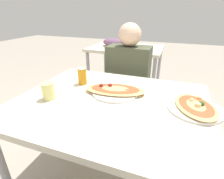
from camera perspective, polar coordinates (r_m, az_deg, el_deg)
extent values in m
cube|color=beige|center=(1.13, -0.32, -4.45)|extent=(1.20, 0.97, 0.04)
cylinder|color=#99999E|center=(1.37, -31.69, -22.09)|extent=(0.05, 0.05, 0.71)
cylinder|color=#99999E|center=(1.86, -11.55, -5.56)|extent=(0.05, 0.05, 0.71)
cylinder|color=#99999E|center=(1.65, 24.03, -11.85)|extent=(0.05, 0.05, 0.71)
cube|color=#4C4C4C|center=(1.91, 5.29, -1.53)|extent=(0.40, 0.40, 0.04)
cube|color=#4C4C4C|center=(2.00, 6.95, 6.27)|extent=(0.38, 0.03, 0.39)
cylinder|color=#38383D|center=(1.85, 8.74, -10.84)|extent=(0.03, 0.03, 0.41)
cylinder|color=#38383D|center=(1.93, -1.26, -8.93)|extent=(0.03, 0.03, 0.41)
cylinder|color=#38383D|center=(2.14, 10.69, -5.80)|extent=(0.03, 0.03, 0.41)
cylinder|color=#38383D|center=(2.21, 1.97, -4.35)|extent=(0.03, 0.03, 0.41)
cylinder|color=#2D2D38|center=(1.90, 6.84, -9.12)|extent=(0.10, 0.10, 0.45)
cylinder|color=#2D2D38|center=(1.94, 1.38, -8.11)|extent=(0.10, 0.10, 0.45)
cube|color=#474C38|center=(1.78, 5.37, 5.93)|extent=(0.42, 0.23, 0.50)
sphere|color=beige|center=(1.70, 5.86, 17.42)|extent=(0.21, 0.21, 0.21)
cylinder|color=white|center=(1.21, 1.05, -0.72)|extent=(0.32, 0.32, 0.01)
ellipsoid|color=#E0AD66|center=(1.21, 1.06, 0.00)|extent=(0.44, 0.27, 0.02)
ellipsoid|color=#C14C28|center=(1.20, 1.06, 0.26)|extent=(0.36, 0.22, 0.01)
sphere|color=maroon|center=(1.24, -3.51, 1.31)|extent=(0.03, 0.03, 0.03)
sphere|color=beige|center=(1.19, 4.76, 0.11)|extent=(0.02, 0.02, 0.02)
sphere|color=maroon|center=(1.24, -0.60, 1.39)|extent=(0.03, 0.03, 0.03)
cylinder|color=orange|center=(1.36, -9.68, 4.26)|extent=(0.07, 0.07, 0.12)
cylinder|color=silver|center=(1.34, -9.87, 6.77)|extent=(0.06, 0.06, 0.00)
cylinder|color=#E0DB7F|center=(1.18, -20.09, -0.47)|extent=(0.08, 0.08, 0.11)
cylinder|color=white|center=(1.12, 25.48, -5.71)|extent=(0.31, 0.31, 0.01)
ellipsoid|color=#E0AD66|center=(1.11, 25.64, -4.95)|extent=(0.31, 0.37, 0.02)
ellipsoid|color=#C14C28|center=(1.11, 25.70, -4.68)|extent=(0.25, 0.30, 0.01)
sphere|color=#335928|center=(1.12, 27.12, -4.15)|extent=(0.04, 0.04, 0.04)
sphere|color=beige|center=(1.14, 24.57, -3.13)|extent=(0.03, 0.03, 0.03)
sphere|color=beige|center=(1.09, 26.25, -4.58)|extent=(0.03, 0.03, 0.03)
sphere|color=beige|center=(1.19, 26.62, -2.43)|extent=(0.03, 0.03, 0.03)
cube|color=beige|center=(2.81, 4.65, 13.30)|extent=(1.10, 0.80, 0.04)
ellipsoid|color=#724C6B|center=(2.86, 0.31, 15.22)|extent=(0.32, 0.24, 0.12)
cylinder|color=#99999E|center=(2.77, -7.67, 4.99)|extent=(0.05, 0.05, 0.71)
cylinder|color=#99999E|center=(2.49, 13.23, 2.24)|extent=(0.05, 0.05, 0.71)
cylinder|color=#99999E|center=(3.38, -2.18, 8.77)|extent=(0.05, 0.05, 0.71)
cylinder|color=#99999E|center=(3.15, 15.05, 6.76)|extent=(0.05, 0.05, 0.71)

